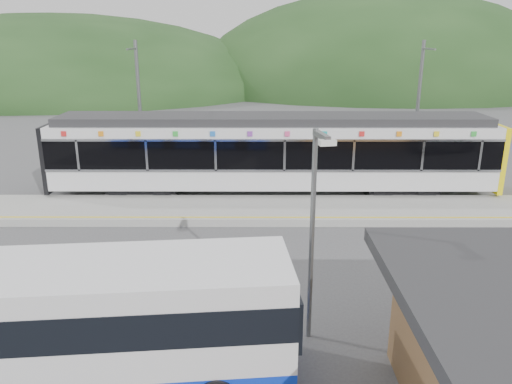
{
  "coord_description": "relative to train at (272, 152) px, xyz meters",
  "views": [
    {
      "loc": [
        -1.08,
        -16.6,
        7.23
      ],
      "look_at": [
        -1.12,
        1.0,
        1.67
      ],
      "focal_mm": 35.0,
      "sensor_mm": 36.0,
      "label": 1
    }
  ],
  "objects": [
    {
      "name": "bus",
      "position": [
        -5.19,
        -13.66,
        -0.7
      ],
      "size": [
        10.55,
        3.35,
        2.83
      ],
      "rotation": [
        0.0,
        0.0,
        0.09
      ],
      "color": "#0D32CB",
      "rests_on": "ground"
    },
    {
      "name": "yellow_line",
      "position": [
        0.37,
        -4.0,
        -1.76
      ],
      "size": [
        26.0,
        0.1,
        0.01
      ],
      "primitive_type": "cube",
      "color": "yellow",
      "rests_on": "platform"
    },
    {
      "name": "catenary_mast_west",
      "position": [
        -6.63,
        2.56,
        1.58
      ],
      "size": [
        0.18,
        1.8,
        7.0
      ],
      "color": "slate",
      "rests_on": "ground"
    },
    {
      "name": "train",
      "position": [
        0.0,
        0.0,
        0.0
      ],
      "size": [
        20.44,
        3.01,
        3.74
      ],
      "color": "black",
      "rests_on": "ground"
    },
    {
      "name": "platform",
      "position": [
        0.37,
        -2.7,
        -1.91
      ],
      "size": [
        26.0,
        3.2,
        0.3
      ],
      "primitive_type": "cube",
      "color": "#9E9E99",
      "rests_on": "ground"
    },
    {
      "name": "hills",
      "position": [
        6.56,
        -0.71,
        -2.06
      ],
      "size": [
        146.0,
        149.0,
        26.0
      ],
      "color": "#1E3D19",
      "rests_on": "ground"
    },
    {
      "name": "catenary_mast_east",
      "position": [
        7.37,
        2.56,
        1.58
      ],
      "size": [
        0.18,
        1.8,
        7.0
      ],
      "color": "slate",
      "rests_on": "ground"
    },
    {
      "name": "lamp_post",
      "position": [
        0.58,
        -11.84,
        1.1
      ],
      "size": [
        0.38,
        0.97,
        5.27
      ],
      "rotation": [
        0.0,
        0.0,
        0.2
      ],
      "color": "slate",
      "rests_on": "ground"
    },
    {
      "name": "ground",
      "position": [
        0.37,
        -6.0,
        -2.06
      ],
      "size": [
        120.0,
        120.0,
        0.0
      ],
      "primitive_type": "plane",
      "color": "#4C4C4F",
      "rests_on": "ground"
    }
  ]
}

